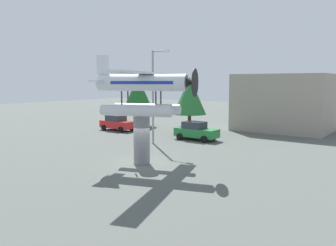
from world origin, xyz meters
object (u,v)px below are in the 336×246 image
object	(u,v)px
floatplane_monument	(143,90)
tree_east	(190,96)
car_near_red	(117,123)
car_mid_green	(196,131)
tree_west	(138,95)
storefront_building	(284,103)
streetlight_primary	(155,90)
display_pedestal	(142,140)

from	to	relation	value
floatplane_monument	tree_east	size ratio (longest dim) A/B	1.68
floatplane_monument	car_near_red	bearing A→B (deg)	121.93
floatplane_monument	car_mid_green	world-z (taller)	floatplane_monument
car_near_red	tree_west	size ratio (longest dim) A/B	0.67
tree_west	tree_east	world-z (taller)	tree_west
floatplane_monument	car_near_red	world-z (taller)	floatplane_monument
floatplane_monument	storefront_building	size ratio (longest dim) A/B	1.02
storefront_building	tree_west	size ratio (longest dim) A/B	1.60
streetlight_primary	tree_east	bearing A→B (deg)	92.24
tree_east	tree_west	bearing A→B (deg)	166.42
floatplane_monument	tree_west	bearing A→B (deg)	113.51
display_pedestal	car_near_red	distance (m)	16.74
car_mid_green	tree_west	xyz separation A→B (m)	(-11.16, 4.33, 3.09)
tree_west	streetlight_primary	bearing A→B (deg)	-41.84
display_pedestal	tree_west	bearing A→B (deg)	131.97
car_near_red	storefront_building	size ratio (longest dim) A/B	0.42
tree_west	floatplane_monument	bearing A→B (deg)	-47.69
display_pedestal	car_near_red	xyz separation A→B (m)	(-12.88, 10.67, -0.80)
display_pedestal	floatplane_monument	bearing A→B (deg)	18.80
display_pedestal	car_mid_green	bearing A→B (deg)	101.69
display_pedestal	streetlight_primary	bearing A→B (deg)	121.94
tree_west	car_mid_green	bearing A→B (deg)	-21.22
display_pedestal	floatplane_monument	world-z (taller)	floatplane_monument
car_near_red	car_mid_green	xyz separation A→B (m)	(10.71, -0.18, 0.00)
car_near_red	tree_east	size ratio (longest dim) A/B	0.69
streetlight_primary	tree_west	size ratio (longest dim) A/B	1.33
car_mid_green	tree_east	distance (m)	4.43
floatplane_monument	car_mid_green	bearing A→B (deg)	83.58
car_near_red	tree_east	bearing A→B (deg)	12.98
display_pedestal	car_near_red	size ratio (longest dim) A/B	0.80
floatplane_monument	tree_east	world-z (taller)	floatplane_monument
floatplane_monument	car_near_red	distance (m)	17.30
streetlight_primary	tree_west	xyz separation A→B (m)	(-9.26, 8.29, -0.82)
car_near_red	storefront_building	bearing A→B (deg)	36.54
display_pedestal	car_near_red	bearing A→B (deg)	140.35
storefront_building	tree_west	world-z (taller)	storefront_building
streetlight_primary	storefront_building	world-z (taller)	streetlight_primary
streetlight_primary	tree_east	distance (m)	6.15
car_near_red	car_mid_green	size ratio (longest dim) A/B	1.00
floatplane_monument	tree_west	size ratio (longest dim) A/B	1.63
car_mid_green	tree_east	xyz separation A→B (m)	(-2.14, 2.15, 3.23)
car_near_red	streetlight_primary	bearing A→B (deg)	-25.17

